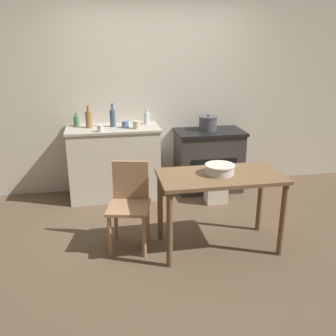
# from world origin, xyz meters

# --- Properties ---
(ground_plane) EXTENTS (14.00, 14.00, 0.00)m
(ground_plane) POSITION_xyz_m (0.00, 0.00, 0.00)
(ground_plane) COLOR brown
(wall_back) EXTENTS (8.00, 0.07, 2.55)m
(wall_back) POSITION_xyz_m (0.00, 1.58, 1.27)
(wall_back) COLOR beige
(wall_back) RESTS_ON ground_plane
(counter_cabinet) EXTENTS (1.17, 0.58, 0.94)m
(counter_cabinet) POSITION_xyz_m (-0.57, 1.27, 0.47)
(counter_cabinet) COLOR beige
(counter_cabinet) RESTS_ON ground_plane
(stove) EXTENTS (0.91, 0.57, 0.84)m
(stove) POSITION_xyz_m (0.71, 1.28, 0.42)
(stove) COLOR #38332D
(stove) RESTS_ON ground_plane
(work_table) EXTENTS (1.19, 0.61, 0.78)m
(work_table) POSITION_xyz_m (0.37, -0.24, 0.65)
(work_table) COLOR brown
(work_table) RESTS_ON ground_plane
(chair) EXTENTS (0.48, 0.48, 0.86)m
(chair) POSITION_xyz_m (-0.49, -0.03, 0.47)
(chair) COLOR #A87F56
(chair) RESTS_ON ground_plane
(flour_sack) EXTENTS (0.27, 0.19, 0.39)m
(flour_sack) POSITION_xyz_m (0.68, 0.82, 0.19)
(flour_sack) COLOR beige
(flour_sack) RESTS_ON ground_plane
(stock_pot) EXTENTS (0.25, 0.25, 0.21)m
(stock_pot) POSITION_xyz_m (0.69, 1.32, 0.93)
(stock_pot) COLOR #4C4C51
(stock_pot) RESTS_ON stove
(mixing_bowl_large) EXTENTS (0.29, 0.29, 0.09)m
(mixing_bowl_large) POSITION_xyz_m (0.37, -0.21, 0.83)
(mixing_bowl_large) COLOR silver
(mixing_bowl_large) RESTS_ON work_table
(bottle_far_left) EXTENTS (0.08, 0.08, 0.28)m
(bottle_far_left) POSITION_xyz_m (-0.87, 1.31, 1.05)
(bottle_far_left) COLOR olive
(bottle_far_left) RESTS_ON counter_cabinet
(bottle_left) EXTENTS (0.08, 0.08, 0.16)m
(bottle_left) POSITION_xyz_m (-1.02, 1.46, 1.00)
(bottle_left) COLOR #517F5B
(bottle_left) RESTS_ON counter_cabinet
(bottle_mid_left) EXTENTS (0.07, 0.07, 0.29)m
(bottle_mid_left) POSITION_xyz_m (-0.57, 1.31, 1.05)
(bottle_mid_left) COLOR #3D5675
(bottle_mid_left) RESTS_ON counter_cabinet
(bottle_center_left) EXTENTS (0.07, 0.07, 0.21)m
(bottle_center_left) POSITION_xyz_m (-0.12, 1.39, 1.02)
(bottle_center_left) COLOR silver
(bottle_center_left) RESTS_ON counter_cabinet
(cup_center) EXTENTS (0.09, 0.09, 0.10)m
(cup_center) POSITION_xyz_m (-0.28, 1.14, 0.99)
(cup_center) COLOR beige
(cup_center) RESTS_ON counter_cabinet
(cup_center_right) EXTENTS (0.09, 0.09, 0.08)m
(cup_center_right) POSITION_xyz_m (-0.42, 1.22, 0.98)
(cup_center_right) COLOR #4C6B99
(cup_center_right) RESTS_ON counter_cabinet
(cup_mid_right) EXTENTS (0.07, 0.07, 0.08)m
(cup_mid_right) POSITION_xyz_m (-0.73, 1.06, 0.98)
(cup_mid_right) COLOR silver
(cup_mid_right) RESTS_ON counter_cabinet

